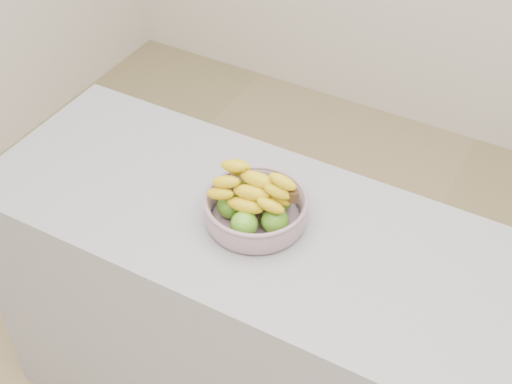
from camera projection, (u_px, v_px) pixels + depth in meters
counter at (325, 359)px, 2.06m from camera, size 2.00×0.60×0.90m
fruit_bowl at (256, 206)px, 1.81m from camera, size 0.27×0.27×0.16m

